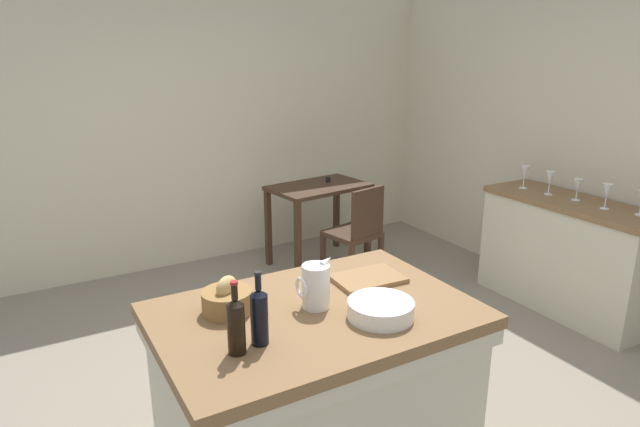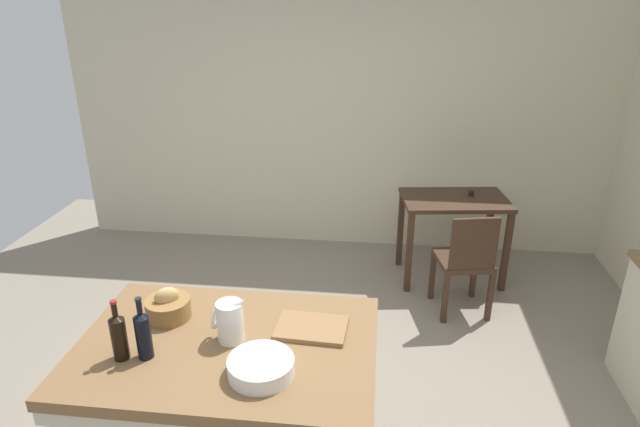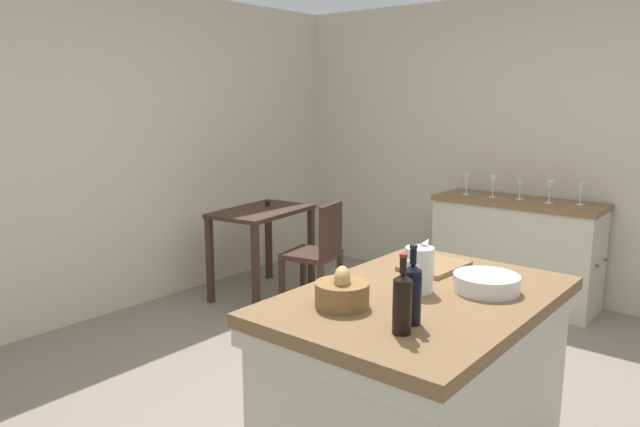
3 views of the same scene
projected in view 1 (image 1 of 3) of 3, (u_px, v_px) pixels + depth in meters
ground_plane at (326, 398)px, 3.31m from camera, size 6.76×6.76×0.00m
wall_back at (184, 127)px, 5.08m from camera, size 5.32×0.12×2.60m
wall_right at (623, 146)px, 4.16m from camera, size 0.12×5.20×2.60m
island_table at (315, 385)px, 2.64m from camera, size 1.44×0.98×0.86m
side_cabinet at (567, 255)px, 4.33m from camera, size 0.52×1.38×0.89m
writing_desk at (319, 198)px, 5.20m from camera, size 0.96×0.67×0.82m
wooden_chair at (357, 232)px, 4.77m from camera, size 0.47×0.47×0.89m
pitcher at (315, 286)px, 2.53m from camera, size 0.17×0.13×0.25m
wash_bowl at (381, 309)px, 2.45m from camera, size 0.30×0.30×0.08m
bread_basket at (227, 300)px, 2.49m from camera, size 0.23×0.23×0.17m
cutting_board at (368, 278)px, 2.84m from camera, size 0.36×0.26×0.02m
wine_bottle_dark at (259, 315)px, 2.21m from camera, size 0.07×0.07×0.32m
wine_bottle_amber at (236, 325)px, 2.14m from camera, size 0.07×0.07×0.31m
wine_glass_left at (607, 192)px, 3.95m from camera, size 0.07×0.07×0.19m
wine_glass_middle at (578, 186)px, 4.17m from camera, size 0.07×0.07×0.17m
wine_glass_right at (550, 179)px, 4.33m from camera, size 0.07×0.07×0.19m
wine_glass_far_right at (525, 173)px, 4.53m from camera, size 0.07×0.07×0.19m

